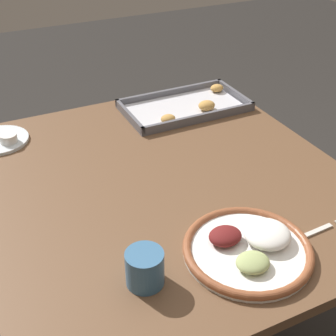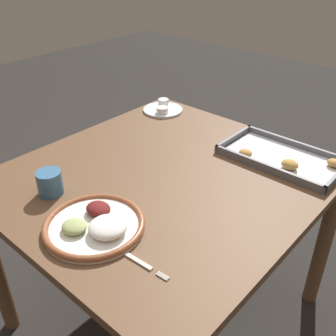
% 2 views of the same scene
% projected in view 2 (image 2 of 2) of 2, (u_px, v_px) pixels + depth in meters
% --- Properties ---
extents(ground_plane, '(8.00, 8.00, 0.00)m').
position_uv_depth(ground_plane, '(166.00, 310.00, 1.73)').
color(ground_plane, '#282623').
extents(dining_table, '(0.99, 1.07, 0.71)m').
position_uv_depth(dining_table, '(165.00, 197.00, 1.42)').
color(dining_table, brown).
rests_on(dining_table, ground_plane).
extents(dinner_plate, '(0.29, 0.29, 0.05)m').
position_uv_depth(dinner_plate, '(95.00, 225.00, 1.11)').
color(dinner_plate, white).
rests_on(dinner_plate, dining_table).
extents(fork, '(0.20, 0.02, 0.00)m').
position_uv_depth(fork, '(134.00, 259.00, 1.01)').
color(fork, silver).
rests_on(fork, dining_table).
extents(saucer_plate, '(0.18, 0.18, 0.04)m').
position_uv_depth(saucer_plate, '(163.00, 109.00, 1.83)').
color(saucer_plate, silver).
rests_on(saucer_plate, dining_table).
extents(baking_tray, '(0.43, 0.24, 0.04)m').
position_uv_depth(baking_tray, '(282.00, 158.00, 1.44)').
color(baking_tray, '#595960').
rests_on(baking_tray, dining_table).
extents(drinking_cup, '(0.08, 0.08, 0.08)m').
position_uv_depth(drinking_cup, '(50.00, 183.00, 1.25)').
color(drinking_cup, '#38668E').
rests_on(drinking_cup, dining_table).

